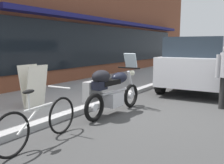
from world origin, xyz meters
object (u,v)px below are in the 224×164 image
object	(u,v)px
parked_bicycle	(39,122)
parked_minivan	(200,62)
sandwich_board_sign	(34,86)
touring_motorcycle	(110,89)

from	to	relation	value
parked_bicycle	parked_minivan	xyz separation A→B (m)	(6.43, -0.93, 0.59)
parked_minivan	sandwich_board_sign	xyz separation A→B (m)	(-5.17, 2.58, -0.34)
touring_motorcycle	parked_minivan	bearing A→B (deg)	-11.65
parked_minivan	sandwich_board_sign	bearing A→B (deg)	153.46
parked_bicycle	sandwich_board_sign	xyz separation A→B (m)	(1.26, 1.65, 0.25)
touring_motorcycle	sandwich_board_sign	bearing A→B (deg)	114.23
touring_motorcycle	parked_minivan	world-z (taller)	parked_minivan
parked_bicycle	parked_minivan	distance (m)	6.53
parked_bicycle	parked_minivan	size ratio (longest dim) A/B	0.38
touring_motorcycle	parked_bicycle	distance (m)	2.03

